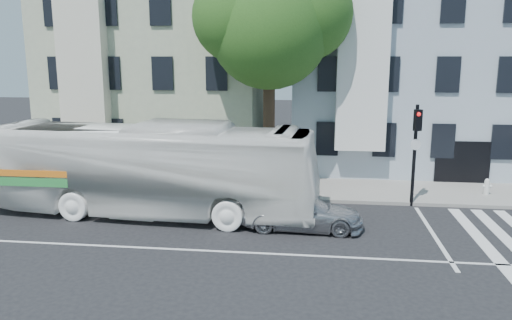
% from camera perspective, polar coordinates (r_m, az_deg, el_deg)
% --- Properties ---
extents(ground, '(120.00, 120.00, 0.00)m').
position_cam_1_polar(ground, '(16.40, -1.53, -10.53)').
color(ground, black).
rests_on(ground, ground).
extents(sidewalk_far, '(80.00, 4.00, 0.15)m').
position_cam_1_polar(sidewalk_far, '(23.92, 1.33, -3.19)').
color(sidewalk_far, gray).
rests_on(sidewalk_far, ground).
extents(building_left, '(12.00, 10.00, 11.00)m').
position_cam_1_polar(building_left, '(31.43, -10.30, 10.17)').
color(building_left, '#9EA78C').
rests_on(building_left, ground).
extents(building_right, '(12.00, 10.00, 11.00)m').
position_cam_1_polar(building_right, '(30.39, 16.22, 9.86)').
color(building_right, '#9AADB7').
rests_on(building_right, ground).
extents(street_tree, '(7.30, 5.90, 11.10)m').
position_cam_1_polar(street_tree, '(23.91, 1.75, 15.56)').
color(street_tree, '#2D2116').
rests_on(street_tree, ground).
extents(bus, '(4.05, 13.56, 3.72)m').
position_cam_1_polar(bus, '(20.21, -12.06, -0.98)').
color(bus, white).
rests_on(bus, ground).
extents(sedan, '(1.90, 4.53, 1.31)m').
position_cam_1_polar(sedan, '(18.44, 5.18, -5.88)').
color(sedan, '#B2B3B9').
rests_on(sedan, ground).
extents(hedge, '(8.33, 3.47, 0.70)m').
position_cam_1_polar(hedge, '(23.52, -9.72, -2.54)').
color(hedge, '#236320').
rests_on(hedge, sidewalk_far).
extents(traffic_signal, '(0.43, 0.53, 4.31)m').
position_cam_1_polar(traffic_signal, '(21.61, 17.79, 2.01)').
color(traffic_signal, black).
rests_on(traffic_signal, ground).
extents(fire_hydrant, '(0.40, 0.24, 0.73)m').
position_cam_1_polar(fire_hydrant, '(24.67, 24.88, -2.75)').
color(fire_hydrant, silver).
rests_on(fire_hydrant, sidewalk_far).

